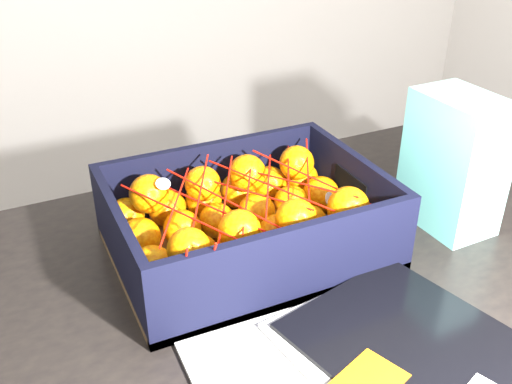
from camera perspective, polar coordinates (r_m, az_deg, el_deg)
name	(u,v)px	position (r m, az deg, el deg)	size (l,w,h in m)	color
table	(290,361)	(0.81, 3.38, -16.23)	(1.21, 0.81, 0.75)	black
magazine_stack	(386,374)	(0.66, 12.61, -16.97)	(0.38, 0.32, 0.02)	silver
produce_crate	(247,229)	(0.81, -0.91, -3.63)	(0.36, 0.27, 0.11)	brown
clementine_heap	(247,219)	(0.81, -0.86, -2.70)	(0.35, 0.26, 0.10)	orange
mesh_net	(244,196)	(0.77, -1.22, -0.42)	(0.30, 0.24, 0.09)	red
retail_carton	(454,162)	(0.90, 18.84, 2.78)	(0.09, 0.13, 0.20)	white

